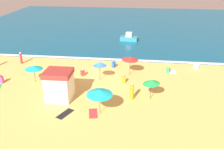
% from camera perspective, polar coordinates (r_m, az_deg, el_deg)
% --- Properties ---
extents(ground_plane, '(60.00, 60.00, 0.00)m').
position_cam_1_polar(ground_plane, '(28.53, -2.87, -1.05)').
color(ground_plane, '#EDBC60').
extents(ocean_water, '(60.00, 44.00, 0.10)m').
position_cam_1_polar(ocean_water, '(55.01, 2.13, 11.14)').
color(ocean_water, '#0F567A').
rests_on(ocean_water, ground_plane).
extents(wave_breaker_foam, '(57.00, 0.70, 0.01)m').
position_cam_1_polar(wave_breaker_foam, '(34.24, -1.10, 3.47)').
color(wave_breaker_foam, white).
rests_on(wave_breaker_foam, ocean_water).
extents(lifeguard_cabana, '(2.49, 2.31, 2.89)m').
position_cam_1_polar(lifeguard_cabana, '(24.30, -11.77, -2.28)').
color(lifeguard_cabana, white).
rests_on(lifeguard_cabana, ground_plane).
extents(beach_umbrella_0, '(2.44, 2.44, 1.91)m').
position_cam_1_polar(beach_umbrella_0, '(28.51, -17.14, 1.54)').
color(beach_umbrella_0, '#4C3823').
rests_on(beach_umbrella_0, ground_plane).
extents(beach_umbrella_1, '(1.82, 1.79, 2.05)m').
position_cam_1_polar(beach_umbrella_1, '(23.96, 8.78, -1.66)').
color(beach_umbrella_1, '#4C3823').
rests_on(beach_umbrella_1, ground_plane).
extents(beach_umbrella_2, '(2.30, 2.29, 2.23)m').
position_cam_1_polar(beach_umbrella_2, '(29.01, 4.09, 3.61)').
color(beach_umbrella_2, '#4C3823').
rests_on(beach_umbrella_2, ground_plane).
extents(beach_umbrella_3, '(2.65, 2.67, 2.32)m').
position_cam_1_polar(beach_umbrella_3, '(21.25, -2.80, -4.01)').
color(beach_umbrella_3, '#4C3823').
rests_on(beach_umbrella_3, ground_plane).
extents(beach_umbrella_5, '(1.95, 1.96, 2.20)m').
position_cam_1_polar(beach_umbrella_5, '(27.63, -2.77, 2.42)').
color(beach_umbrella_5, '#4C3823').
rests_on(beach_umbrella_5, ground_plane).
extents(beachgoer_1, '(0.52, 0.52, 0.90)m').
position_cam_1_polar(beachgoer_1, '(31.63, 0.35, 2.27)').
color(beachgoer_1, blue).
rests_on(beachgoer_1, ground_plane).
extents(beachgoer_2, '(0.57, 0.57, 0.79)m').
position_cam_1_polar(beachgoer_2, '(27.95, -13.94, -1.59)').
color(beachgoer_2, orange).
rests_on(beachgoer_2, ground_plane).
extents(beachgoer_3, '(0.56, 0.56, 0.81)m').
position_cam_1_polar(beachgoer_3, '(29.53, -6.56, 0.43)').
color(beachgoer_3, red).
rests_on(beachgoer_3, ground_plane).
extents(beachgoer_4, '(0.53, 0.53, 0.77)m').
position_cam_1_polar(beachgoer_4, '(30.88, 12.42, 1.02)').
color(beachgoer_4, green).
rests_on(beachgoer_4, ground_plane).
extents(beachgoer_6, '(0.37, 0.37, 0.91)m').
position_cam_1_polar(beachgoer_6, '(27.55, 2.65, -1.08)').
color(beachgoer_6, orange).
rests_on(beachgoer_6, ground_plane).
extents(beachgoer_7, '(0.46, 0.46, 1.75)m').
position_cam_1_polar(beachgoer_7, '(24.06, 4.49, -3.83)').
color(beachgoer_7, orange).
rests_on(beachgoer_7, ground_plane).
extents(beachgoer_8, '(0.43, 0.43, 0.96)m').
position_cam_1_polar(beachgoer_8, '(29.96, -23.59, -1.00)').
color(beachgoer_8, '#D84CA5').
rests_on(beachgoer_8, ground_plane).
extents(beachgoer_9, '(0.65, 0.65, 0.93)m').
position_cam_1_polar(beachgoer_9, '(32.77, 18.36, 1.82)').
color(beachgoer_9, white).
rests_on(beachgoer_9, ground_plane).
extents(beachgoer_10, '(0.40, 0.40, 1.55)m').
position_cam_1_polar(beachgoer_10, '(34.79, -19.70, 3.50)').
color(beachgoer_10, red).
rests_on(beachgoer_10, ground_plane).
extents(beach_towel_1, '(1.33, 1.90, 0.01)m').
position_cam_1_polar(beach_towel_1, '(22.53, -10.46, -8.64)').
color(beach_towel_1, black).
rests_on(beach_towel_1, ground_plane).
extents(beach_towel_2, '(0.89, 1.23, 0.01)m').
position_cam_1_polar(beach_towel_2, '(31.21, 13.33, 0.56)').
color(beach_towel_2, white).
rests_on(beach_towel_2, ground_plane).
extents(beach_towel_3, '(1.05, 1.69, 0.01)m').
position_cam_1_polar(beach_towel_3, '(22.28, -4.23, -8.67)').
color(beach_towel_3, red).
rests_on(beach_towel_3, ground_plane).
extents(small_boat_0, '(2.96, 1.70, 1.42)m').
position_cam_1_polar(small_boat_0, '(42.77, 3.81, 8.19)').
color(small_boat_0, teal).
rests_on(small_boat_0, ocean_water).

